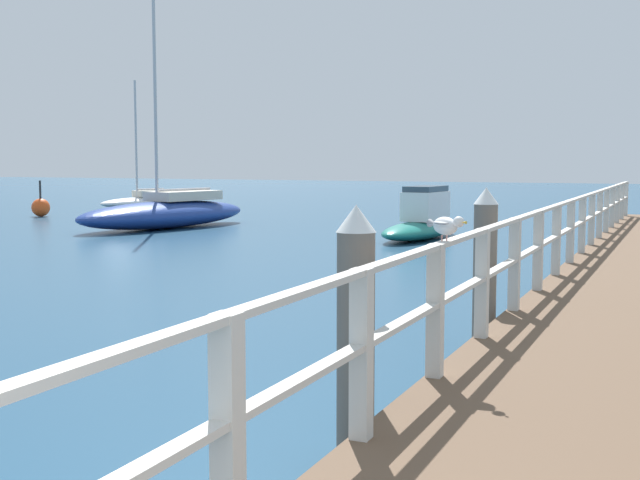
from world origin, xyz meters
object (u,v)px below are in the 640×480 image
Objects in this scene: boat_0 at (167,213)px; boat_4 at (422,221)px; boat_3 at (142,200)px; dock_piling_near at (356,330)px; seagull_foreground at (446,225)px; channel_buoy at (41,207)px; dock_piling_far at (485,265)px.

boat_4 is at bearing -169.08° from boat_0.
boat_3 is 1.34× the size of boat_4.
dock_piling_near is 17.02m from boat_4.
dock_piling_near reaches higher than boat_4.
seagull_foreground is 32.45m from boat_3.
boat_3 reaches higher than seagull_foreground.
seagull_foreground is at bearing -40.30° from channel_buoy.
dock_piling_far is at bearing 90.00° from dock_piling_near.
seagull_foreground is at bearing -82.96° from dock_piling_far.
boat_4 is at bearing -9.04° from channel_buoy.
boat_3 is at bearing -102.39° from seagull_foreground.
dock_piling_near and dock_piling_far have the same top height.
channel_buoy is (-20.77, 18.96, -0.58)m from dock_piling_near.
boat_0 is 11.84m from boat_3.
dock_piling_far is at bearing 148.56° from boat_0.
boat_0 is 1.81× the size of boat_4.
boat_3 is at bearing 90.62° from channel_buoy.
dock_piling_far is 0.24× the size of boat_0.
boat_3 is at bearing 129.24° from dock_piling_near.
channel_buoy is (-16.19, 2.58, -0.12)m from boat_4.
boat_3 is 6.57m from channel_buoy.
boat_4 is (16.26, -9.14, 0.15)m from boat_3.
seagull_foreground is at bearing -67.55° from boat_4.
boat_0 is at bearing -176.24° from boat_4.
boat_4 is 16.39m from channel_buoy.
boat_0 is (-13.19, 12.35, -0.45)m from dock_piling_far.
boat_0 reaches higher than boat_3.
dock_piling_near is at bearing -42.38° from channel_buoy.
boat_0 is at bearing -102.04° from seagull_foreground.
boat_0 is 1.36× the size of boat_3.
boat_0 is at bearing -17.99° from channel_buoy.
boat_4 is (-4.97, 15.37, -1.17)m from seagull_foreground.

